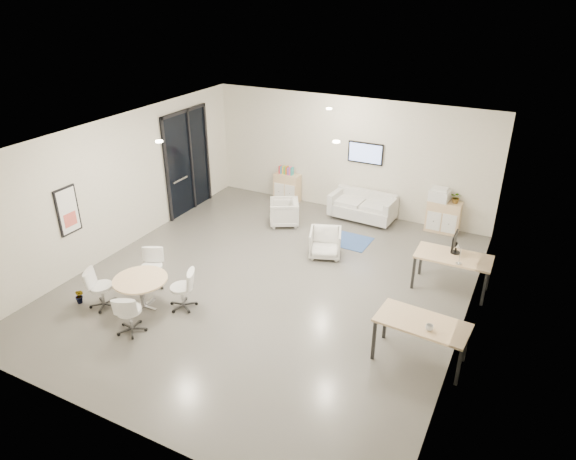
# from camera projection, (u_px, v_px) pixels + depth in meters

# --- Properties ---
(room_shell) EXTENTS (9.60, 10.60, 4.80)m
(room_shell) POSITION_uv_depth(u_px,v_px,m) (269.00, 216.00, 10.45)
(room_shell) COLOR #5A5852
(room_shell) RESTS_ON ground
(glass_door) EXTENTS (0.09, 1.90, 2.85)m
(glass_door) POSITION_uv_depth(u_px,v_px,m) (187.00, 159.00, 14.12)
(glass_door) COLOR black
(glass_door) RESTS_ON room_shell
(artwork) EXTENTS (0.05, 0.54, 1.04)m
(artwork) POSITION_uv_depth(u_px,v_px,m) (68.00, 211.00, 10.81)
(artwork) COLOR black
(artwork) RESTS_ON room_shell
(wall_tv) EXTENTS (0.98, 0.06, 0.58)m
(wall_tv) POSITION_uv_depth(u_px,v_px,m) (366.00, 153.00, 13.76)
(wall_tv) COLOR black
(wall_tv) RESTS_ON room_shell
(ceiling_spots) EXTENTS (3.14, 4.14, 0.03)m
(ceiling_spots) POSITION_uv_depth(u_px,v_px,m) (279.00, 129.00, 10.51)
(ceiling_spots) COLOR #FFEAC6
(ceiling_spots) RESTS_ON room_shell
(sideboard_left) EXTENTS (0.75, 0.39, 0.84)m
(sideboard_left) POSITION_uv_depth(u_px,v_px,m) (287.00, 188.00, 15.12)
(sideboard_left) COLOR tan
(sideboard_left) RESTS_ON room_shell
(sideboard_right) EXTENTS (0.84, 0.41, 0.84)m
(sideboard_right) POSITION_uv_depth(u_px,v_px,m) (443.00, 217.00, 13.27)
(sideboard_right) COLOR tan
(sideboard_right) RESTS_ON room_shell
(books) EXTENTS (0.44, 0.14, 0.22)m
(books) POSITION_uv_depth(u_px,v_px,m) (286.00, 170.00, 14.91)
(books) COLOR red
(books) RESTS_ON sideboard_left
(printer) EXTENTS (0.52, 0.45, 0.34)m
(printer) POSITION_uv_depth(u_px,v_px,m) (440.00, 195.00, 13.08)
(printer) COLOR white
(printer) RESTS_ON sideboard_right
(loveseat) EXTENTS (1.76, 0.95, 0.64)m
(loveseat) POSITION_uv_depth(u_px,v_px,m) (363.00, 207.00, 13.99)
(loveseat) COLOR beige
(loveseat) RESTS_ON room_shell
(blue_rug) EXTENTS (1.36, 0.94, 0.01)m
(blue_rug) POSITION_uv_depth(u_px,v_px,m) (344.00, 239.00, 13.00)
(blue_rug) COLOR #2E4A8D
(blue_rug) RESTS_ON room_shell
(armchair_left) EXTENTS (0.96, 0.98, 0.76)m
(armchair_left) POSITION_uv_depth(u_px,v_px,m) (284.00, 211.00, 13.67)
(armchair_left) COLOR beige
(armchair_left) RESTS_ON room_shell
(armchair_right) EXTENTS (0.91, 0.88, 0.74)m
(armchair_right) POSITION_uv_depth(u_px,v_px,m) (325.00, 242.00, 12.09)
(armchair_right) COLOR beige
(armchair_right) RESTS_ON room_shell
(desk_rear) EXTENTS (1.54, 0.79, 0.80)m
(desk_rear) POSITION_uv_depth(u_px,v_px,m) (453.00, 259.00, 10.63)
(desk_rear) COLOR tan
(desk_rear) RESTS_ON room_shell
(desk_front) EXTENTS (1.58, 0.87, 0.79)m
(desk_front) POSITION_uv_depth(u_px,v_px,m) (422.00, 326.00, 8.59)
(desk_front) COLOR tan
(desk_front) RESTS_ON room_shell
(monitor) EXTENTS (0.20, 0.50, 0.44)m
(monitor) POSITION_uv_depth(u_px,v_px,m) (455.00, 242.00, 10.62)
(monitor) COLOR black
(monitor) RESTS_ON desk_rear
(round_table) EXTENTS (1.07, 1.07, 0.65)m
(round_table) POSITION_uv_depth(u_px,v_px,m) (141.00, 283.00, 10.10)
(round_table) COLOR tan
(round_table) RESTS_ON room_shell
(meeting_chairs) EXTENTS (2.22, 2.22, 0.82)m
(meeting_chairs) POSITION_uv_depth(u_px,v_px,m) (142.00, 289.00, 10.16)
(meeting_chairs) COLOR white
(meeting_chairs) RESTS_ON room_shell
(plant_cabinet) EXTENTS (0.34, 0.36, 0.24)m
(plant_cabinet) POSITION_uv_depth(u_px,v_px,m) (456.00, 199.00, 12.93)
(plant_cabinet) COLOR #3F7F3F
(plant_cabinet) RESTS_ON sideboard_right
(plant_floor) EXTENTS (0.24, 0.36, 0.15)m
(plant_floor) POSITION_uv_depth(u_px,v_px,m) (80.00, 300.00, 10.42)
(plant_floor) COLOR #3F7F3F
(plant_floor) RESTS_ON room_shell
(cup) EXTENTS (0.14, 0.12, 0.13)m
(cup) POSITION_uv_depth(u_px,v_px,m) (430.00, 327.00, 8.32)
(cup) COLOR white
(cup) RESTS_ON desk_front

